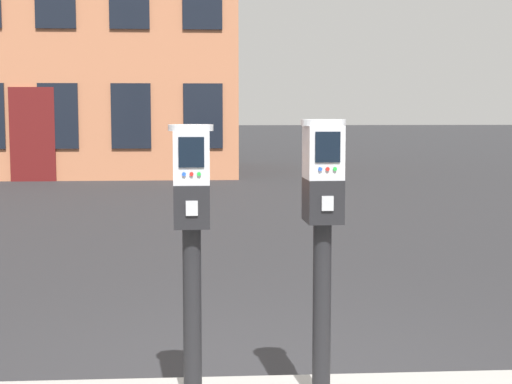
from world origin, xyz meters
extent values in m
cylinder|color=black|center=(-0.44, -0.21, 0.59)|extent=(0.09, 0.09, 0.89)
cube|color=black|center=(-0.44, -0.21, 1.14)|extent=(0.18, 0.24, 0.21)
cube|color=#A5A8AD|center=(-0.44, -0.33, 1.14)|extent=(0.06, 0.01, 0.07)
cube|color=#B7BABF|center=(-0.44, -0.21, 1.37)|extent=(0.18, 0.23, 0.25)
cube|color=black|center=(-0.44, -0.33, 1.40)|extent=(0.12, 0.01, 0.14)
cylinder|color=blue|center=(-0.48, -0.33, 1.29)|extent=(0.02, 0.01, 0.02)
cylinder|color=red|center=(-0.44, -0.33, 1.29)|extent=(0.02, 0.01, 0.02)
cylinder|color=green|center=(-0.41, -0.33, 1.29)|extent=(0.02, 0.01, 0.02)
cylinder|color=#B7BABF|center=(-0.44, -0.21, 1.51)|extent=(0.22, 0.22, 0.03)
cylinder|color=black|center=(0.19, -0.21, 0.59)|extent=(0.09, 0.09, 0.91)
cube|color=black|center=(0.19, -0.21, 1.15)|extent=(0.18, 0.24, 0.21)
cube|color=#A5A8AD|center=(0.20, -0.33, 1.15)|extent=(0.06, 0.01, 0.07)
cube|color=#B7BABF|center=(0.19, -0.21, 1.39)|extent=(0.18, 0.23, 0.26)
cube|color=black|center=(0.20, -0.33, 1.42)|extent=(0.12, 0.01, 0.14)
cylinder|color=blue|center=(0.16, -0.33, 1.31)|extent=(0.02, 0.01, 0.02)
cylinder|color=red|center=(0.20, -0.33, 1.31)|extent=(0.02, 0.01, 0.02)
cylinder|color=green|center=(0.23, -0.33, 1.31)|extent=(0.02, 0.01, 0.02)
cylinder|color=#B7BABF|center=(0.19, -0.21, 1.53)|extent=(0.22, 0.22, 0.03)
cube|color=black|center=(-3.60, 13.93, 1.46)|extent=(0.89, 0.06, 1.46)
cube|color=black|center=(-1.99, 13.93, 1.46)|extent=(0.89, 0.06, 1.46)
cube|color=black|center=(-0.38, 13.93, 1.46)|extent=(0.89, 0.06, 1.46)
cube|color=#591414|center=(-4.18, 13.93, 1.05)|extent=(1.00, 0.07, 2.10)
camera|label=1|loc=(-0.39, -3.99, 1.59)|focal=55.40mm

